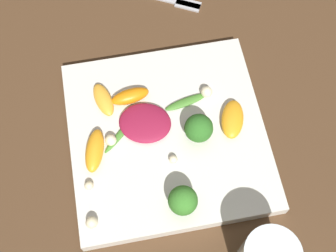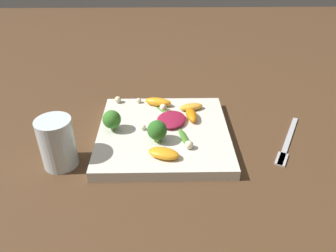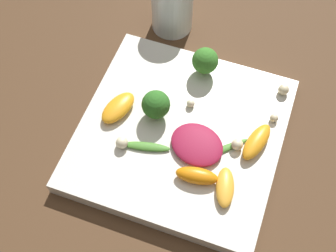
{
  "view_description": "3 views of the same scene",
  "coord_description": "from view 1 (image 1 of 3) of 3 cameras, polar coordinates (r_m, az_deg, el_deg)",
  "views": [
    {
      "loc": [
        -0.05,
        -0.27,
        0.65
      ],
      "look_at": [
        0.0,
        0.01,
        0.03
      ],
      "focal_mm": 50.0,
      "sensor_mm": 36.0,
      "label": 1
    },
    {
      "loc": [
        0.6,
        0.0,
        0.43
      ],
      "look_at": [
        0.01,
        0.01,
        0.04
      ],
      "focal_mm": 35.0,
      "sensor_mm": 36.0,
      "label": 2
    },
    {
      "loc": [
        -0.1,
        0.32,
        0.61
      ],
      "look_at": [
        0.02,
        0.01,
        0.04
      ],
      "focal_mm": 50.0,
      "sensor_mm": 36.0,
      "label": 3
    }
  ],
  "objects": [
    {
      "name": "orange_segment_3",
      "position": [
        0.71,
        -7.87,
        3.2
      ],
      "size": [
        0.04,
        0.06,
        0.02
      ],
      "color": "#FCAD33",
      "rests_on": "plate"
    },
    {
      "name": "orange_segment_1",
      "position": [
        0.67,
        -8.93,
        -2.97
      ],
      "size": [
        0.04,
        0.07,
        0.02
      ],
      "color": "orange",
      "rests_on": "plate"
    },
    {
      "name": "broccoli_floret_0",
      "position": [
        0.63,
        1.73,
        -9.09
      ],
      "size": [
        0.04,
        0.04,
        0.05
      ],
      "color": "#84AD5B",
      "rests_on": "plate"
    },
    {
      "name": "macadamia_nut_3",
      "position": [
        0.68,
        -6.97,
        -1.92
      ],
      "size": [
        0.02,
        0.02,
        0.02
      ],
      "color": "beige",
      "rests_on": "plate"
    },
    {
      "name": "plate",
      "position": [
        0.7,
        -0.07,
        -1.21
      ],
      "size": [
        0.29,
        0.29,
        0.02
      ],
      "color": "silver",
      "rests_on": "ground_plane"
    },
    {
      "name": "broccoli_floret_1",
      "position": [
        0.66,
        3.76,
        -0.3
      ],
      "size": [
        0.04,
        0.04,
        0.05
      ],
      "color": "#7A9E51",
      "rests_on": "plate"
    },
    {
      "name": "macadamia_nut_1",
      "position": [
        0.65,
        -9.28,
        -11.52
      ],
      "size": [
        0.02,
        0.02,
        0.02
      ],
      "color": "beige",
      "rests_on": "plate"
    },
    {
      "name": "orange_segment_2",
      "position": [
        0.7,
        7.8,
        1.08
      ],
      "size": [
        0.05,
        0.07,
        0.02
      ],
      "color": "orange",
      "rests_on": "plate"
    },
    {
      "name": "orange_segment_0",
      "position": [
        0.71,
        -4.63,
        3.65
      ],
      "size": [
        0.06,
        0.03,
        0.02
      ],
      "color": "orange",
      "rests_on": "plate"
    },
    {
      "name": "ground_plane",
      "position": [
        0.71,
        -0.07,
        -1.58
      ],
      "size": [
        2.4,
        2.4,
        0.0
      ],
      "primitive_type": "plane",
      "color": "#4C331E"
    },
    {
      "name": "macadamia_nut_4",
      "position": [
        0.71,
        4.72,
        4.18
      ],
      "size": [
        0.02,
        0.02,
        0.02
      ],
      "color": "beige",
      "rests_on": "plate"
    },
    {
      "name": "radicchio_leaf_0",
      "position": [
        0.69,
        -2.81,
        0.37
      ],
      "size": [
        0.09,
        0.09,
        0.01
      ],
      "color": "maroon",
      "rests_on": "plate"
    },
    {
      "name": "arugula_sprig_1",
      "position": [
        0.71,
        2.19,
        2.94
      ],
      "size": [
        0.07,
        0.03,
        0.01
      ],
      "color": "#47842D",
      "rests_on": "plate"
    },
    {
      "name": "arugula_sprig_0",
      "position": [
        0.69,
        -5.71,
        -0.87
      ],
      "size": [
        0.06,
        0.06,
        0.0
      ],
      "color": "#47842D",
      "rests_on": "plate"
    },
    {
      "name": "macadamia_nut_0",
      "position": [
        0.66,
        -9.62,
        -7.16
      ],
      "size": [
        0.01,
        0.01,
        0.01
      ],
      "color": "beige",
      "rests_on": "plate"
    },
    {
      "name": "macadamia_nut_2",
      "position": [
        0.67,
        0.34,
        -4.14
      ],
      "size": [
        0.01,
        0.01,
        0.01
      ],
      "color": "beige",
      "rests_on": "plate"
    }
  ]
}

